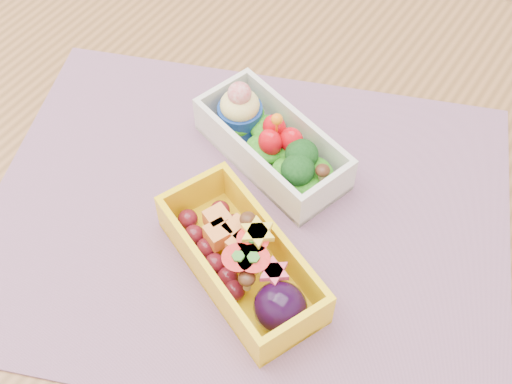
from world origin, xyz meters
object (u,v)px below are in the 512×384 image
Objects in this scene: bento_yellow at (243,261)px; placemat at (246,217)px; bento_white at (271,143)px; table at (232,234)px.

placemat is at bearing 144.84° from bento_yellow.
bento_yellow is at bearing -50.79° from bento_white.
placemat is at bearing -35.86° from table.
bento_white is (-0.02, 0.07, 0.02)m from placemat.
table is 2.54× the size of placemat.
bento_white is at bearing 105.01° from placemat.
bento_yellow is (0.07, -0.08, 0.12)m from table.
bento_white reaches higher than placemat.
placemat is 2.66× the size of bento_yellow.
bento_white is 0.95× the size of bento_yellow.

